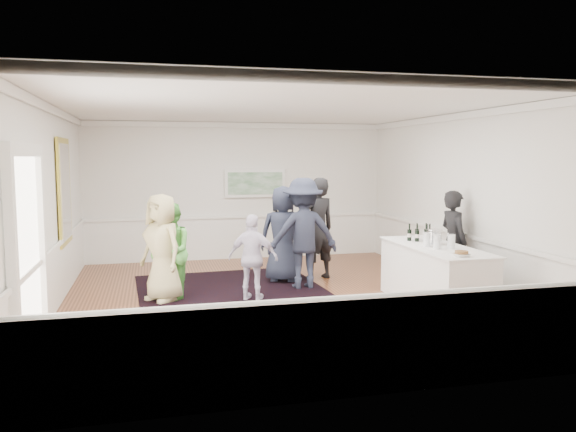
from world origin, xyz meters
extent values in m
plane|color=brown|center=(0.00, 0.00, 0.00)|extent=(8.00, 8.00, 0.00)
cube|color=white|center=(0.00, 0.00, 3.20)|extent=(7.00, 8.00, 0.02)
cube|color=white|center=(-3.50, 0.00, 1.60)|extent=(0.02, 8.00, 3.20)
cube|color=white|center=(3.50, 0.00, 1.60)|extent=(0.02, 8.00, 3.20)
cube|color=white|center=(0.00, 4.00, 1.60)|extent=(7.00, 0.02, 3.20)
cube|color=white|center=(0.00, -4.00, 1.60)|extent=(7.00, 0.02, 3.20)
cube|color=gold|center=(-3.46, 1.30, 1.80)|extent=(0.04, 1.25, 1.85)
cube|color=white|center=(-3.43, 1.30, 1.80)|extent=(0.01, 1.05, 1.65)
cube|color=white|center=(-3.43, -2.72, 1.20)|extent=(0.10, 0.14, 2.40)
cube|color=white|center=(-3.43, -1.08, 1.20)|extent=(0.10, 0.14, 2.40)
cube|color=white|center=(-3.43, -1.90, 2.48)|extent=(0.10, 1.78, 0.16)
cube|color=white|center=(-3.46, -1.90, 1.20)|extent=(0.02, 1.50, 2.40)
cube|color=white|center=(0.40, 3.95, 1.78)|extent=(1.44, 0.05, 0.66)
cube|color=#2A7136|center=(0.40, 3.92, 1.78)|extent=(1.30, 0.01, 0.52)
cube|color=black|center=(-0.60, 0.33, 0.01)|extent=(3.49, 4.45, 0.02)
cube|color=white|center=(2.42, -1.01, 0.48)|extent=(0.85, 2.35, 0.96)
cube|color=white|center=(2.42, -1.01, 0.97)|extent=(0.91, 2.41, 0.02)
imported|color=black|center=(3.20, -0.22, 0.91)|extent=(0.46, 0.68, 1.81)
imported|color=tan|center=(-1.84, 0.34, 0.90)|extent=(0.98, 1.04, 1.79)
imported|color=#54AD45|center=(-1.70, 0.40, 0.82)|extent=(0.75, 0.89, 1.64)
imported|color=silver|center=(-0.37, 0.01, 0.73)|extent=(0.92, 0.70, 1.45)
imported|color=#202435|center=(0.68, 0.70, 1.01)|extent=(1.31, 0.75, 2.02)
imported|color=black|center=(1.17, 1.39, 1.00)|extent=(0.83, 0.66, 2.00)
imported|color=#202435|center=(0.45, 1.28, 0.93)|extent=(1.05, 0.86, 1.85)
cylinder|color=#76BF44|center=(2.30, -1.28, 1.10)|extent=(0.12, 0.12, 0.24)
cylinder|color=#EC4B45|center=(2.52, -1.32, 1.10)|extent=(0.12, 0.12, 0.24)
cylinder|color=#76A53B|center=(2.25, -1.03, 1.10)|extent=(0.12, 0.12, 0.24)
cylinder|color=silver|center=(2.47, -0.85, 1.09)|extent=(0.26, 0.26, 0.25)
imported|color=white|center=(2.31, -1.96, 1.01)|extent=(0.23, 0.23, 0.06)
cylinder|color=olive|center=(2.31, -1.96, 1.03)|extent=(0.19, 0.19, 0.04)
camera|label=1|loc=(-1.99, -9.08, 2.39)|focal=35.00mm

